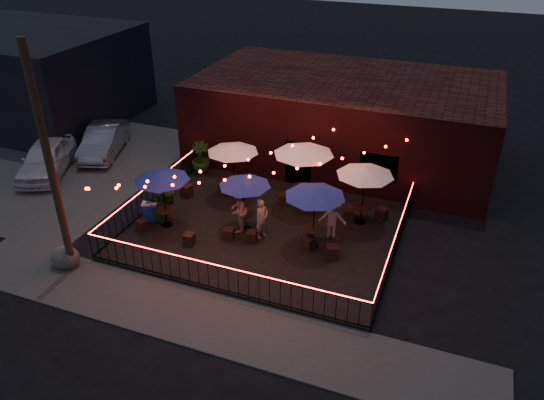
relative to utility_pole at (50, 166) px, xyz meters
The scene contains 39 objects.
ground 7.21m from the utility_pole, 25.71° to the left, with size 110.00×110.00×0.00m, color black.
patio 8.11m from the utility_pole, 40.43° to the left, with size 10.00×8.00×0.15m, color black.
sidewalk 6.74m from the utility_pole, ahead, with size 18.00×2.50×0.05m, color #403E3B.
parking_lot 10.15m from the utility_pole, 135.00° to the left, with size 11.00×12.00×0.02m, color #403E3B.
brick_building 14.27m from the utility_pole, 63.05° to the left, with size 14.00×8.00×4.00m.
background_building 17.19m from the utility_pole, 137.37° to the left, with size 12.00×9.00×5.00m, color black.
utility_pole is the anchor object (origin of this frame).
fence_front 6.38m from the utility_pole, ahead, with size 10.00×0.04×1.04m.
fence_left 5.70m from the utility_pole, 85.03° to the left, with size 0.04×8.00×1.04m.
fence_right 11.85m from the utility_pole, 23.86° to the left, with size 0.04×8.00×1.04m.
festoon_lights 6.32m from the utility_pole, 44.40° to the left, with size 10.02×8.72×1.32m.
cafe_table_0 4.24m from the utility_pole, 63.81° to the left, with size 2.79×2.79×2.35m.
cafe_table_1 7.56m from the utility_pole, 64.53° to the left, with size 2.47×2.47×2.39m.
cafe_table_2 6.71m from the utility_pole, 43.29° to the left, with size 2.31×2.31×2.18m.
cafe_table_3 9.38m from the utility_pole, 48.49° to the left, with size 2.68×2.68×2.71m.
cafe_table_4 8.74m from the utility_pole, 29.45° to the left, with size 2.21×2.21×2.43m.
cafe_table_5 11.01m from the utility_pole, 36.41° to the left, with size 2.22×2.22×2.44m.
bistro_chair_0 4.72m from the utility_pole, 70.17° to the left, with size 0.36×0.36×0.43m, color black.
bistro_chair_1 5.50m from the utility_pole, 39.46° to the left, with size 0.38×0.38×0.45m, color black.
bistro_chair_2 6.99m from the utility_pole, 77.64° to the left, with size 0.43×0.43×0.51m, color black.
bistro_chair_3 7.95m from the utility_pole, 67.70° to the left, with size 0.36×0.36×0.42m, color black.
bistro_chair_4 6.70m from the utility_pole, 38.44° to the left, with size 0.37×0.37×0.43m, color black.
bistro_chair_5 7.36m from the utility_pole, 34.63° to the left, with size 0.36×0.36×0.43m, color black.
bistro_chair_6 9.34m from the utility_pole, 51.65° to the left, with size 0.36×0.36×0.42m, color black.
bistro_chair_7 9.69m from the utility_pole, 44.76° to the left, with size 0.38×0.38×0.45m, color black.
bistro_chair_8 9.14m from the utility_pole, 28.32° to the left, with size 0.40×0.40×0.47m, color black.
bistro_chair_9 9.83m from the utility_pole, 24.00° to the left, with size 0.42×0.42×0.50m, color black.
bistro_chair_10 11.10m from the utility_pole, 38.15° to the left, with size 0.36×0.36×0.43m, color black.
bistro_chair_11 12.31m from the utility_pole, 36.33° to the left, with size 0.40×0.40×0.48m, color black.
patron_a 7.50m from the utility_pole, 36.54° to the left, with size 0.58×0.38×1.59m, color tan.
patron_b 6.80m from the utility_pole, 42.82° to the left, with size 0.90×0.70×1.84m, color tan.
patron_c 9.89m from the utility_pole, 32.27° to the left, with size 1.07×0.61×1.65m, color tan.
potted_shrub_a 5.14m from the utility_pole, 70.18° to the left, with size 1.18×1.02×1.31m, color #14390E.
potted_shrub_b 5.75m from the utility_pole, 77.31° to the left, with size 0.83×0.67×1.51m, color #174010.
potted_shrub_c 8.69m from the utility_pole, 84.35° to the left, with size 0.86×0.86×1.53m, color #14350F.
cooler 5.10m from the utility_pole, 76.07° to the left, with size 0.69×0.60×0.76m.
boulder 3.63m from the utility_pole, behind, with size 0.97×0.83×0.76m, color #454540.
car_white 8.91m from the utility_pole, 136.82° to the left, with size 1.81×4.49×1.53m, color silver.
car_silver 10.34m from the utility_pole, 120.03° to the left, with size 1.53×4.39×1.45m, color #9C9DA4.
Camera 1 is at (6.56, -14.06, 11.32)m, focal length 35.00 mm.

